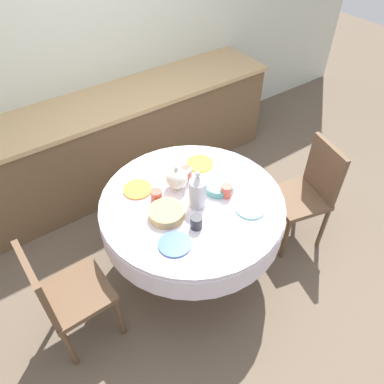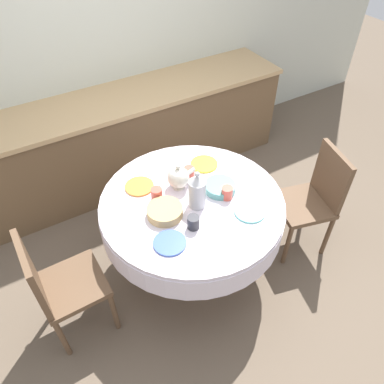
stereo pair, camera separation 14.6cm
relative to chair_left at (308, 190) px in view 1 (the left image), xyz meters
The scene contains 18 objects.
ground_plane 1.10m from the chair_left, 165.48° to the left, with size 12.00×12.00×0.00m, color brown.
wall_back 2.25m from the chair_left, 116.62° to the left, with size 7.00×0.05×2.60m.
kitchen_counter 1.81m from the chair_left, 121.37° to the left, with size 3.24×0.64×0.88m.
dining_table 0.98m from the chair_left, 165.48° to the left, with size 1.27×1.27×0.74m.
chair_left is the anchor object (origin of this frame).
chair_right 1.93m from the chair_left, behind, with size 0.41×0.41×0.91m.
plate_near_left 1.27m from the chair_left, behind, with size 0.20×0.20×0.01m, color #3856AD.
cup_near_left 1.09m from the chair_left, behind, with size 0.08×0.08×0.09m, color #28282D.
plate_near_right 0.72m from the chair_left, behind, with size 0.20×0.20×0.01m, color #60BCB7.
cup_near_right 0.79m from the chair_left, 168.40° to the left, with size 0.08×0.08×0.09m, color #CC4C3D.
plate_far_left 1.33m from the chair_left, 155.29° to the left, with size 0.20×0.20×0.01m, color orange.
cup_far_left 1.23m from the chair_left, 161.60° to the left, with size 0.08×0.08×0.09m, color #CC4C3D.
plate_far_right 0.88m from the chair_left, 141.77° to the left, with size 0.20×0.20×0.01m, color yellow.
cup_far_right 1.00m from the chair_left, 151.34° to the left, with size 0.08×0.08×0.09m, color #CC4C3D.
coffee_carafe 1.02m from the chair_left, 168.34° to the left, with size 0.11×0.11×0.29m.
teapot 1.09m from the chair_left, 156.74° to the left, with size 0.21×0.15×0.20m.
bread_basket 1.21m from the chair_left, 169.26° to the left, with size 0.23×0.23×0.06m, color tan.
fruit_bowl 0.80m from the chair_left, 161.93° to the left, with size 0.22×0.22×0.05m, color #569993.
Camera 1 is at (-1.04, -1.47, 2.52)m, focal length 35.00 mm.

